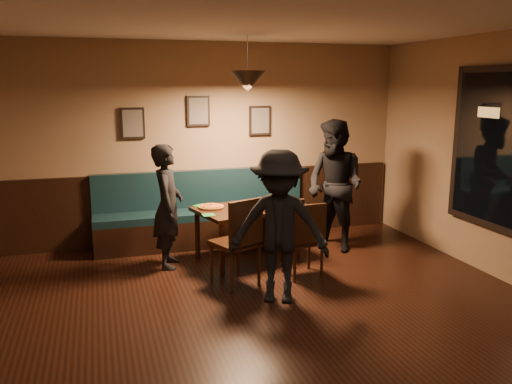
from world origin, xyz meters
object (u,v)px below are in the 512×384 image
(chair_near_right, at_px, (302,239))
(diner_front, at_px, (279,227))
(booth_bench, at_px, (204,210))
(diner_left, at_px, (168,206))
(soda_glass, at_px, (302,204))
(dining_table, at_px, (248,233))
(diner_right, at_px, (335,186))
(tabasco_bottle, at_px, (288,200))
(chair_near_left, at_px, (235,241))

(chair_near_right, xyz_separation_m, diner_front, (-0.51, -0.60, 0.34))
(booth_bench, relative_size, diner_left, 1.97)
(chair_near_right, bearing_deg, soda_glass, 66.32)
(dining_table, bearing_deg, soda_glass, -43.55)
(chair_near_right, bearing_deg, booth_bench, 116.10)
(soda_glass, bearing_deg, diner_left, 167.76)
(booth_bench, height_order, soda_glass, booth_bench)
(diner_right, distance_m, tabasco_bottle, 0.73)
(tabasco_bottle, bearing_deg, chair_near_right, -96.66)
(chair_near_right, relative_size, diner_right, 0.51)
(dining_table, bearing_deg, booth_bench, 103.12)
(chair_near_left, height_order, diner_front, diner_front)
(diner_left, distance_m, diner_right, 2.25)
(booth_bench, bearing_deg, chair_near_right, -61.08)
(diner_front, bearing_deg, diner_left, 148.72)
(diner_front, bearing_deg, diner_right, 72.15)
(diner_right, bearing_deg, soda_glass, -83.38)
(dining_table, xyz_separation_m, tabasco_bottle, (0.52, -0.06, 0.41))
(booth_bench, distance_m, diner_front, 2.19)
(soda_glass, bearing_deg, diner_front, -122.96)
(dining_table, height_order, diner_left, diner_left)
(dining_table, height_order, soda_glass, soda_glass)
(dining_table, distance_m, diner_right, 1.35)
(soda_glass, distance_m, tabasco_bottle, 0.28)
(dining_table, relative_size, diner_left, 0.84)
(dining_table, height_order, chair_near_left, chair_near_left)
(diner_right, bearing_deg, chair_near_right, -68.81)
(soda_glass, relative_size, tabasco_bottle, 1.04)
(dining_table, xyz_separation_m, chair_near_left, (-0.38, -0.79, 0.16))
(diner_right, bearing_deg, diner_left, -114.02)
(tabasco_bottle, bearing_deg, diner_front, -114.20)
(soda_glass, bearing_deg, dining_table, 151.45)
(booth_bench, relative_size, diner_front, 1.89)
(diner_right, bearing_deg, diner_front, -67.26)
(booth_bench, xyz_separation_m, chair_near_right, (0.85, -1.54, -0.05))
(soda_glass, bearing_deg, chair_near_right, -110.86)
(chair_near_right, relative_size, soda_glass, 6.57)
(dining_table, bearing_deg, tabasco_bottle, -21.37)
(tabasco_bottle, bearing_deg, chair_near_left, -140.91)
(chair_near_left, bearing_deg, dining_table, 41.85)
(diner_left, relative_size, tabasco_bottle, 11.55)
(chair_near_left, xyz_separation_m, diner_left, (-0.63, 0.81, 0.26))
(booth_bench, xyz_separation_m, chair_near_left, (0.03, -1.57, 0.00))
(diner_front, bearing_deg, soda_glass, 81.61)
(booth_bench, height_order, tabasco_bottle, booth_bench)
(dining_table, distance_m, soda_glass, 0.80)
(dining_table, xyz_separation_m, chair_near_right, (0.44, -0.77, 0.11))
(chair_near_left, distance_m, diner_right, 1.86)
(booth_bench, relative_size, chair_near_right, 3.34)
(chair_near_left, relative_size, tabasco_bottle, 7.65)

